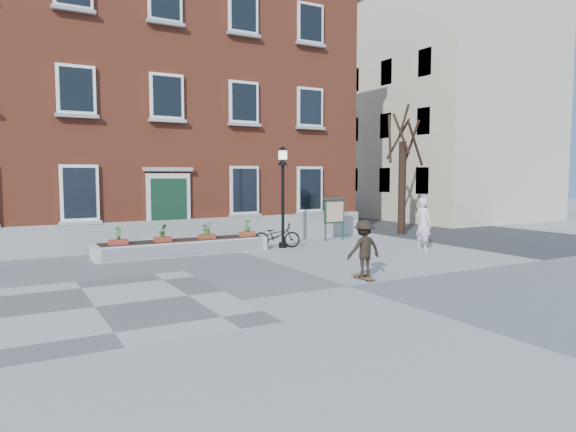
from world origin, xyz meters
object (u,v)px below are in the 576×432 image
bicycle (277,235)px  skateboarder (364,249)px  notice_board (334,211)px  bystander (423,224)px  lamp_post (283,183)px  parked_car (322,207)px

bicycle → skateboarder: skateboarder is taller
bicycle → notice_board: bearing=-56.2°
bystander → notice_board: (-1.34, 3.93, 0.26)m
bystander → bicycle: bearing=53.1°
lamp_post → skateboarder: size_ratio=2.42×
bystander → skateboarder: (-5.31, -3.21, -0.16)m
lamp_post → notice_board: (2.95, 0.76, -1.28)m
parked_car → notice_board: size_ratio=2.34×
bicycle → lamp_post: 2.07m
bystander → notice_board: bearing=17.7°
parked_car → lamp_post: size_ratio=1.11×
parked_car → notice_board: notice_board is taller
bicycle → lamp_post: lamp_post is taller
bystander → skateboarder: size_ratio=1.23×
bicycle → skateboarder: bearing=-164.9°
bicycle → notice_board: 3.35m
lamp_post → parked_car: bearing=50.3°
notice_board → bystander: bearing=-71.2°
bystander → skateboarder: 6.21m
bicycle → lamp_post: bearing=-89.2°
bystander → lamp_post: (-4.29, 3.17, 1.54)m
parked_car → bystander: size_ratio=2.18×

